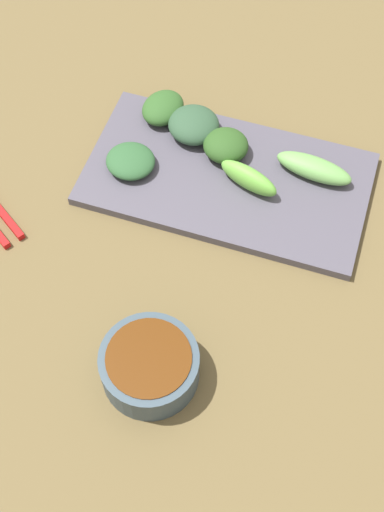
{
  "coord_description": "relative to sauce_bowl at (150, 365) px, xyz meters",
  "views": [
    {
      "loc": [
        -0.36,
        -0.1,
        0.68
      ],
      "look_at": [
        -0.01,
        0.02,
        0.05
      ],
      "focal_mm": 47.46,
      "sensor_mm": 36.0,
      "label": 1
    }
  ],
  "objects": [
    {
      "name": "sauce_bowl",
      "position": [
        0.0,
        0.0,
        0.0
      ],
      "size": [
        0.1,
        0.1,
        0.04
      ],
      "color": "#374853",
      "rests_on": "tabletop"
    },
    {
      "name": "tabletop",
      "position": [
        0.14,
        -0.02,
        -0.03
      ],
      "size": [
        2.1,
        2.1,
        0.02
      ],
      "primitive_type": "cube",
      "color": "brown",
      "rests_on": "ground"
    },
    {
      "name": "broccoli_leafy_0",
      "position": [
        0.31,
        0.06,
        0.0
      ],
      "size": [
        0.08,
        0.08,
        0.03
      ],
      "primitive_type": "ellipsoid",
      "rotation": [
        0.0,
        0.0,
        -0.31
      ],
      "color": "#2E4E34",
      "rests_on": "serving_plate"
    },
    {
      "name": "serving_plate",
      "position": [
        0.26,
        -0.0,
        -0.02
      ],
      "size": [
        0.18,
        0.34,
        0.01
      ],
      "primitive_type": "cube",
      "color": "#4C4854",
      "rests_on": "tabletop"
    },
    {
      "name": "broccoli_stalk_3",
      "position": [
        0.29,
        -0.1,
        -0.0
      ],
      "size": [
        0.04,
        0.1,
        0.02
      ],
      "primitive_type": "ellipsoid",
      "rotation": [
        0.0,
        0.0,
        -0.13
      ],
      "color": "#68A251",
      "rests_on": "serving_plate"
    },
    {
      "name": "broccoli_leafy_5",
      "position": [
        0.29,
        0.01,
        0.0
      ],
      "size": [
        0.06,
        0.06,
        0.03
      ],
      "primitive_type": "ellipsoid",
      "rotation": [
        0.0,
        0.0,
        0.2
      ],
      "color": "#2B501F",
      "rests_on": "serving_plate"
    },
    {
      "name": "broccoli_leafy_1",
      "position": [
        0.33,
        0.1,
        0.0
      ],
      "size": [
        0.07,
        0.06,
        0.03
      ],
      "primitive_type": "ellipsoid",
      "rotation": [
        0.0,
        0.0,
        -0.22
      ],
      "color": "#2D5523",
      "rests_on": "serving_plate"
    },
    {
      "name": "broccoli_stalk_4",
      "position": [
        0.25,
        -0.03,
        0.0
      ],
      "size": [
        0.05,
        0.08,
        0.03
      ],
      "primitive_type": "ellipsoid",
      "rotation": [
        0.0,
        0.0,
        -0.32
      ],
      "color": "#66AF3E",
      "rests_on": "serving_plate"
    },
    {
      "name": "broccoli_leafy_2",
      "position": [
        0.24,
        0.11,
        -0.0
      ],
      "size": [
        0.06,
        0.07,
        0.02
      ],
      "primitive_type": "ellipsoid",
      "rotation": [
        0.0,
        0.0,
        -0.11
      ],
      "color": "#2C5830",
      "rests_on": "serving_plate"
    }
  ]
}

